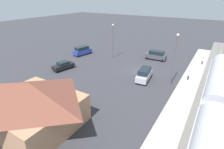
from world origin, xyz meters
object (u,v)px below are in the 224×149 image
(light_pole_near_platform, at_px, (175,54))
(suv_blue, at_px, (82,51))
(pedestrian_on_platform, at_px, (203,60))
(suv_silver, at_px, (144,74))
(light_pole_lot_center, at_px, (113,37))
(station_building, at_px, (33,104))
(suv_charcoal, at_px, (156,55))
(sedan_black, at_px, (63,66))
(pedestrian_waiting_far, at_px, (189,75))

(light_pole_near_platform, bearing_deg, suv_blue, -11.55)
(pedestrian_on_platform, bearing_deg, suv_silver, 58.99)
(suv_blue, xyz_separation_m, suv_silver, (-19.58, 5.87, 0.00))
(light_pole_near_platform, height_order, light_pole_lot_center, light_pole_near_platform)
(station_building, bearing_deg, suv_blue, -61.68)
(station_building, xyz_separation_m, suv_charcoal, (-4.66, -30.49, -1.79))
(suv_silver, relative_size, light_pole_lot_center, 0.62)
(pedestrian_on_platform, bearing_deg, light_pole_lot_center, 16.18)
(suv_blue, bearing_deg, pedestrian_on_platform, -164.39)
(sedan_black, distance_m, light_pole_near_platform, 22.16)
(suv_silver, bearing_deg, pedestrian_on_platform, -121.01)
(suv_blue, relative_size, suv_silver, 1.02)
(pedestrian_on_platform, height_order, suv_charcoal, suv_charcoal)
(suv_charcoal, bearing_deg, suv_blue, 19.55)
(suv_silver, bearing_deg, light_pole_near_platform, -168.82)
(pedestrian_on_platform, relative_size, suv_silver, 0.34)
(light_pole_lot_center, bearing_deg, pedestrian_waiting_far, 167.24)
(station_building, xyz_separation_m, pedestrian_on_platform, (-14.74, -31.96, -1.66))
(suv_blue, height_order, suv_silver, same)
(suv_charcoal, relative_size, light_pole_lot_center, 0.60)
(pedestrian_on_platform, bearing_deg, suv_blue, 15.61)
(station_building, xyz_separation_m, light_pole_lot_center, (4.95, -26.25, 2.21))
(pedestrian_waiting_far, bearing_deg, suv_silver, 28.22)
(light_pole_near_platform, distance_m, light_pole_lot_center, 17.60)
(pedestrian_waiting_far, bearing_deg, light_pole_near_platform, 50.63)
(sedan_black, relative_size, light_pole_near_platform, 0.54)
(sedan_black, distance_m, light_pole_lot_center, 13.61)
(station_building, xyz_separation_m, suv_silver, (-6.54, -18.33, -1.79))
(sedan_black, height_order, suv_charcoal, suv_charcoal)
(sedan_black, xyz_separation_m, suv_charcoal, (-14.57, -16.17, 0.27))
(suv_silver, bearing_deg, suv_blue, -16.70)
(pedestrian_waiting_far, height_order, sedan_black, pedestrian_waiting_far)
(pedestrian_on_platform, bearing_deg, pedestrian_waiting_far, 82.97)
(suv_charcoal, xyz_separation_m, light_pole_near_platform, (-6.54, 11.24, 4.34))
(light_pole_near_platform, bearing_deg, station_building, 59.81)
(light_pole_near_platform, bearing_deg, pedestrian_waiting_far, -129.37)
(suv_blue, xyz_separation_m, light_pole_near_platform, (-24.24, 4.95, 4.34))
(suv_blue, distance_m, suv_charcoal, 18.79)
(sedan_black, distance_m, suv_silver, 16.93)
(pedestrian_waiting_far, bearing_deg, sedan_black, 18.33)
(station_building, xyz_separation_m, pedestrian_waiting_far, (-13.52, -22.07, -1.66))
(station_building, height_order, suv_silver, station_building)
(pedestrian_on_platform, xyz_separation_m, light_pole_near_platform, (3.54, 12.71, 4.21))
(suv_blue, bearing_deg, station_building, 118.32)
(station_building, relative_size, sedan_black, 2.25)
(light_pole_lot_center, bearing_deg, station_building, 100.68)
(suv_blue, distance_m, sedan_black, 10.38)
(sedan_black, height_order, light_pole_near_platform, light_pole_near_platform)
(light_pole_near_platform, bearing_deg, sedan_black, 13.16)
(pedestrian_waiting_far, distance_m, light_pole_lot_center, 19.32)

